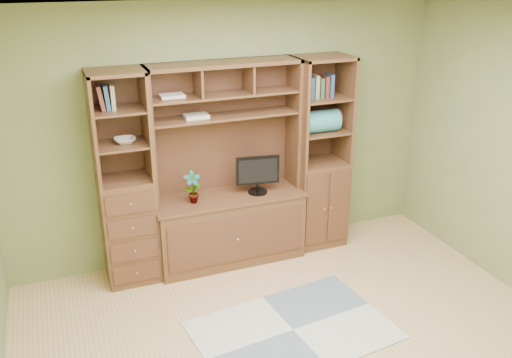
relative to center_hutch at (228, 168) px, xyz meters
name	(u,v)px	position (x,y,z in m)	size (l,w,h in m)	color
room	(320,213)	(0.09, -1.73, 0.28)	(4.60, 4.10, 2.64)	tan
center_hutch	(228,168)	(0.00, 0.00, 0.00)	(1.54, 0.53, 2.05)	#52311C
left_tower	(125,181)	(-1.00, 0.04, 0.00)	(0.50, 0.45, 2.05)	#52311C
right_tower	(319,154)	(1.02, 0.04, 0.00)	(0.55, 0.45, 2.05)	#52311C
rug	(293,330)	(0.11, -1.32, -1.02)	(1.62, 1.08, 0.01)	gray
monitor	(258,168)	(0.30, -0.03, -0.03)	(0.44, 0.20, 0.54)	black
orchid	(193,187)	(-0.38, -0.03, -0.13)	(0.17, 0.12, 0.32)	#9A3E34
magazines	(196,116)	(-0.28, 0.09, 0.53)	(0.23, 0.17, 0.03)	#C2B0A5
bowl	(125,140)	(-0.96, 0.04, 0.39)	(0.19, 0.19, 0.05)	beige
blanket_teal	(320,121)	(0.99, -0.01, 0.38)	(0.39, 0.22, 0.22)	teal
blanket_red	(325,118)	(1.12, 0.12, 0.36)	(0.34, 0.19, 0.19)	brown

